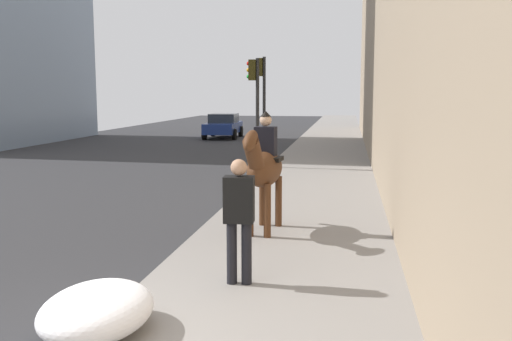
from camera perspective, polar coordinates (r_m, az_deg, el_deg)
The scene contains 6 objects.
mounted_horse_near at distance 10.42m, azimuth 0.79°, elevation 0.38°, with size 2.15×0.71×2.24m.
pedestrian_greeting at distance 7.61m, azimuth -1.71°, elevation -4.26°, with size 0.29×0.42×1.70m.
car_near_lane at distance 33.92m, azimuth -3.29°, elevation 4.52°, with size 4.13×2.07×1.44m.
traffic_light_near_curb at distance 19.70m, azimuth -0.11°, elevation 7.50°, with size 0.20×0.44×3.85m.
traffic_light_far_curb at distance 22.72m, azimuth 0.61°, elevation 7.89°, with size 0.20×0.44×4.08m.
snow_pile_near at distance 6.49m, azimuth -15.62°, elevation -13.34°, with size 1.50×1.16×0.52m, color white.
Camera 1 is at (-5.27, -2.76, 2.69)m, focal length 39.99 mm.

